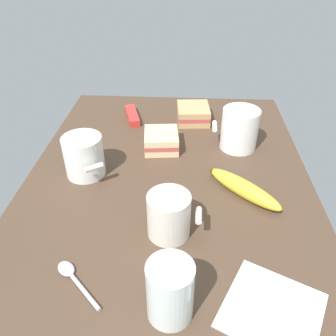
{
  "coord_description": "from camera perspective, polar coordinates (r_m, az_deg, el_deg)",
  "views": [
    {
      "loc": [
        -62.04,
        -3.76,
        48.75
      ],
      "look_at": [
        0.0,
        0.0,
        5.0
      ],
      "focal_mm": 36.97,
      "sensor_mm": 36.0,
      "label": 1
    }
  ],
  "objects": [
    {
      "name": "tabletop",
      "position": [
        0.78,
        0.0,
        -2.39
      ],
      "size": [
        90.0,
        64.0,
        2.0
      ],
      "primitive_type": "cube",
      "color": "#4C3828",
      "rests_on": "ground"
    },
    {
      "name": "coffee_mug_black",
      "position": [
        0.79,
        -13.69,
        1.99
      ],
      "size": [
        10.9,
        9.77,
        9.4
      ],
      "color": "white",
      "rests_on": "tabletop"
    },
    {
      "name": "coffee_mug_milky",
      "position": [
        0.62,
        0.18,
        -7.72
      ],
      "size": [
        7.83,
        9.89,
        8.54
      ],
      "color": "silver",
      "rests_on": "tabletop"
    },
    {
      "name": "coffee_mug_spare",
      "position": [
        0.88,
        11.7,
        6.39
      ],
      "size": [
        9.12,
        11.43,
        10.39
      ],
      "color": "white",
      "rests_on": "tabletop"
    },
    {
      "name": "sandwich_main",
      "position": [
        0.88,
        -1.11,
        4.57
      ],
      "size": [
        10.08,
        9.25,
        4.4
      ],
      "color": "beige",
      "rests_on": "tabletop"
    },
    {
      "name": "sandwich_side",
      "position": [
        1.01,
        4.17,
        8.92
      ],
      "size": [
        10.62,
        9.72,
        4.4
      ],
      "color": "tan",
      "rests_on": "tabletop"
    },
    {
      "name": "glass_of_milk",
      "position": [
        0.52,
        0.35,
        -20.0
      ],
      "size": [
        6.78,
        6.78,
        9.84
      ],
      "color": "silver",
      "rests_on": "tabletop"
    },
    {
      "name": "banana",
      "position": [
        0.74,
        12.38,
        -3.3
      ],
      "size": [
        15.15,
        15.5,
        3.63
      ],
      "color": "yellow",
      "rests_on": "tabletop"
    },
    {
      "name": "spoon",
      "position": [
        0.6,
        -15.42,
        -16.91
      ],
      "size": [
        9.42,
        9.52,
        0.8
      ],
      "color": "silver",
      "rests_on": "tabletop"
    },
    {
      "name": "snack_bar",
      "position": [
        1.03,
        -5.91,
        8.6
      ],
      "size": [
        11.6,
        5.93,
        2.0
      ],
      "primitive_type": "cube",
      "rotation": [
        0.0,
        0.0,
        0.29
      ],
      "color": "red",
      "rests_on": "tabletop"
    },
    {
      "name": "paper_napkin",
      "position": [
        0.57,
        16.79,
        -21.52
      ],
      "size": [
        18.2,
        18.2,
        0.3
      ],
      "primitive_type": "cube",
      "rotation": [
        0.0,
        0.0,
        -0.46
      ],
      "color": "white",
      "rests_on": "tabletop"
    }
  ]
}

